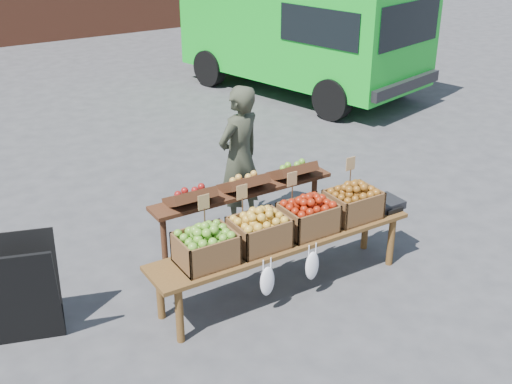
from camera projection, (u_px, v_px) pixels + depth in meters
ground at (368, 284)px, 6.35m from camera, size 80.00×80.00×0.00m
delivery_van at (301, 34)px, 12.06m from camera, size 3.38×5.29×2.19m
vendor at (239, 158)px, 7.17m from camera, size 0.70×0.56×1.66m
chalkboard_sign at (20, 293)px, 5.36m from camera, size 0.72×0.53×0.97m
back_table at (244, 213)px, 6.61m from camera, size 2.10×0.44×1.04m
display_bench at (283, 264)px, 6.16m from camera, size 2.70×0.56×0.57m
crate_golden_apples at (206, 248)px, 5.58m from camera, size 0.50×0.40×0.28m
crate_russet_pears at (259, 232)px, 5.85m from camera, size 0.50×0.40×0.28m
crate_red_apples at (308, 218)px, 6.11m from camera, size 0.50×0.40×0.28m
crate_green_apples at (353, 204)px, 6.37m from camera, size 0.50×0.40×0.28m
weighing_scale at (384, 203)px, 6.62m from camera, size 0.34×0.30×0.08m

